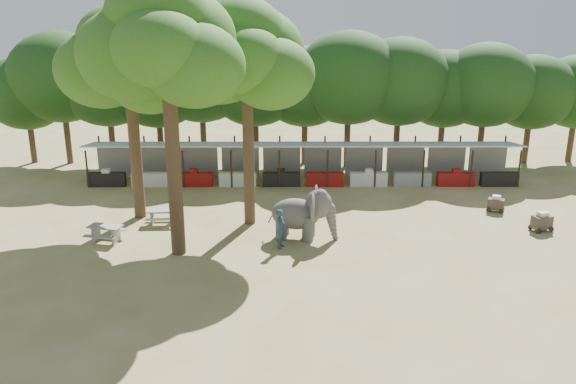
{
  "coord_description": "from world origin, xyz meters",
  "views": [
    {
      "loc": [
        -1.08,
        -21.74,
        10.13
      ],
      "look_at": [
        -1.0,
        5.0,
        2.0
      ],
      "focal_mm": 35.0,
      "sensor_mm": 36.0,
      "label": 1
    }
  ],
  "objects_px": {
    "yard_tree_center": "(164,45)",
    "picnic_table_far": "(162,215)",
    "picnic_table_near": "(106,231)",
    "cart_front": "(542,222)",
    "yard_tree_left": "(126,62)",
    "yard_tree_back": "(244,56)",
    "handler": "(281,229)",
    "elephant": "(304,214)",
    "cart_back": "(496,204)"
  },
  "relations": [
    {
      "from": "cart_front",
      "to": "elephant",
      "type": "bearing_deg",
      "value": 167.05
    },
    {
      "from": "handler",
      "to": "picnic_table_near",
      "type": "height_order",
      "value": "handler"
    },
    {
      "from": "yard_tree_left",
      "to": "elephant",
      "type": "relative_size",
      "value": 3.26
    },
    {
      "from": "yard_tree_left",
      "to": "cart_back",
      "type": "xyz_separation_m",
      "value": [
        19.71,
        0.65,
        -7.75
      ]
    },
    {
      "from": "cart_back",
      "to": "cart_front",
      "type": "bearing_deg",
      "value": -43.49
    },
    {
      "from": "yard_tree_back",
      "to": "picnic_table_far",
      "type": "distance_m",
      "value": 9.2
    },
    {
      "from": "yard_tree_back",
      "to": "cart_back",
      "type": "height_order",
      "value": "yard_tree_back"
    },
    {
      "from": "yard_tree_center",
      "to": "yard_tree_back",
      "type": "relative_size",
      "value": 1.06
    },
    {
      "from": "picnic_table_far",
      "to": "cart_front",
      "type": "xyz_separation_m",
      "value": [
        19.37,
        -1.13,
        0.0
      ]
    },
    {
      "from": "picnic_table_near",
      "to": "cart_back",
      "type": "height_order",
      "value": "cart_back"
    },
    {
      "from": "yard_tree_left",
      "to": "handler",
      "type": "xyz_separation_m",
      "value": [
        7.79,
        -4.55,
        -7.26
      ]
    },
    {
      "from": "cart_back",
      "to": "picnic_table_near",
      "type": "bearing_deg",
      "value": -142.95
    },
    {
      "from": "picnic_table_far",
      "to": "cart_front",
      "type": "relative_size",
      "value": 1.34
    },
    {
      "from": "picnic_table_far",
      "to": "elephant",
      "type": "bearing_deg",
      "value": -18.72
    },
    {
      "from": "yard_tree_center",
      "to": "handler",
      "type": "xyz_separation_m",
      "value": [
        4.79,
        0.45,
        -8.27
      ]
    },
    {
      "from": "yard_tree_center",
      "to": "picnic_table_near",
      "type": "bearing_deg",
      "value": 161.02
    },
    {
      "from": "yard_tree_back",
      "to": "elephant",
      "type": "relative_size",
      "value": 3.36
    },
    {
      "from": "cart_front",
      "to": "handler",
      "type": "bearing_deg",
      "value": 171.79
    },
    {
      "from": "yard_tree_left",
      "to": "handler",
      "type": "relative_size",
      "value": 5.87
    },
    {
      "from": "elephant",
      "to": "picnic_table_far",
      "type": "xyz_separation_m",
      "value": [
        -7.33,
        2.08,
        -0.77
      ]
    },
    {
      "from": "cart_front",
      "to": "cart_back",
      "type": "distance_m",
      "value": 3.29
    },
    {
      "from": "picnic_table_near",
      "to": "cart_front",
      "type": "relative_size",
      "value": 1.58
    },
    {
      "from": "yard_tree_left",
      "to": "cart_front",
      "type": "distance_m",
      "value": 22.43
    },
    {
      "from": "yard_tree_center",
      "to": "yard_tree_back",
      "type": "distance_m",
      "value": 5.04
    },
    {
      "from": "yard_tree_left",
      "to": "cart_front",
      "type": "relative_size",
      "value": 9.29
    },
    {
      "from": "handler",
      "to": "yard_tree_left",
      "type": "bearing_deg",
      "value": 72.71
    },
    {
      "from": "elephant",
      "to": "picnic_table_near",
      "type": "bearing_deg",
      "value": -168.46
    },
    {
      "from": "yard_tree_center",
      "to": "cart_back",
      "type": "xyz_separation_m",
      "value": [
        16.71,
        5.65,
        -8.76
      ]
    },
    {
      "from": "yard_tree_center",
      "to": "picnic_table_far",
      "type": "relative_size",
      "value": 7.6
    },
    {
      "from": "yard_tree_back",
      "to": "picnic_table_near",
      "type": "relative_size",
      "value": 6.07
    },
    {
      "from": "yard_tree_back",
      "to": "cart_front",
      "type": "relative_size",
      "value": 9.58
    },
    {
      "from": "yard_tree_left",
      "to": "cart_back",
      "type": "height_order",
      "value": "yard_tree_left"
    },
    {
      "from": "yard_tree_left",
      "to": "yard_tree_center",
      "type": "distance_m",
      "value": 5.92
    },
    {
      "from": "picnic_table_near",
      "to": "picnic_table_far",
      "type": "height_order",
      "value": "picnic_table_near"
    },
    {
      "from": "yard_tree_left",
      "to": "picnic_table_far",
      "type": "relative_size",
      "value": 6.96
    },
    {
      "from": "elephant",
      "to": "picnic_table_near",
      "type": "xyz_separation_m",
      "value": [
        -9.5,
        -0.4,
        -0.75
      ]
    },
    {
      "from": "yard_tree_left",
      "to": "yard_tree_center",
      "type": "relative_size",
      "value": 0.92
    },
    {
      "from": "yard_tree_back",
      "to": "cart_front",
      "type": "distance_m",
      "value": 17.01
    },
    {
      "from": "picnic_table_near",
      "to": "cart_front",
      "type": "height_order",
      "value": "cart_front"
    },
    {
      "from": "picnic_table_near",
      "to": "cart_back",
      "type": "xyz_separation_m",
      "value": [
        20.33,
        4.4,
        -0.07
      ]
    },
    {
      "from": "cart_front",
      "to": "cart_back",
      "type": "bearing_deg",
      "value": 94.24
    },
    {
      "from": "cart_front",
      "to": "yard_tree_left",
      "type": "bearing_deg",
      "value": 155.98
    },
    {
      "from": "picnic_table_far",
      "to": "cart_front",
      "type": "height_order",
      "value": "cart_front"
    },
    {
      "from": "picnic_table_far",
      "to": "yard_tree_center",
      "type": "bearing_deg",
      "value": -71.62
    },
    {
      "from": "handler",
      "to": "picnic_table_far",
      "type": "bearing_deg",
      "value": 75.33
    },
    {
      "from": "handler",
      "to": "elephant",
      "type": "bearing_deg",
      "value": -29.62
    },
    {
      "from": "yard_tree_left",
      "to": "yard_tree_center",
      "type": "height_order",
      "value": "yard_tree_center"
    },
    {
      "from": "yard_tree_left",
      "to": "elephant",
      "type": "distance_m",
      "value": 11.76
    },
    {
      "from": "cart_front",
      "to": "cart_back",
      "type": "height_order",
      "value": "cart_front"
    },
    {
      "from": "handler",
      "to": "picnic_table_far",
      "type": "xyz_separation_m",
      "value": [
        -6.24,
        3.27,
        -0.44
      ]
    }
  ]
}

